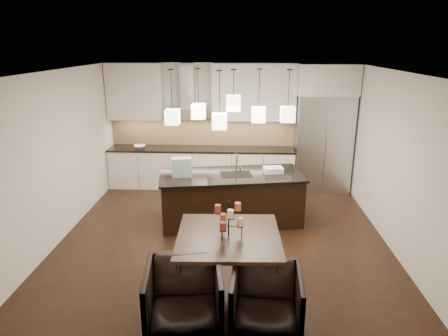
{
  "coord_description": "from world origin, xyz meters",
  "views": [
    {
      "loc": [
        0.3,
        -6.36,
        3.21
      ],
      "look_at": [
        0.0,
        0.2,
        1.15
      ],
      "focal_mm": 32.0,
      "sensor_mm": 36.0,
      "label": 1
    }
  ],
  "objects_px": {
    "refrigerator": "(322,143)",
    "dining_table": "(228,262)",
    "island_body": "(231,199)",
    "armchair_right": "(266,301)",
    "armchair_left": "(184,298)"
  },
  "relations": [
    {
      "from": "refrigerator",
      "to": "dining_table",
      "type": "xyz_separation_m",
      "value": [
        -1.95,
        -4.02,
        -0.67
      ]
    },
    {
      "from": "island_body",
      "to": "armchair_right",
      "type": "xyz_separation_m",
      "value": [
        0.48,
        -2.97,
        -0.07
      ]
    },
    {
      "from": "armchair_right",
      "to": "armchair_left",
      "type": "bearing_deg",
      "value": -174.77
    },
    {
      "from": "armchair_left",
      "to": "armchair_right",
      "type": "bearing_deg",
      "value": -5.09
    },
    {
      "from": "dining_table",
      "to": "armchair_right",
      "type": "bearing_deg",
      "value": -61.69
    },
    {
      "from": "island_body",
      "to": "dining_table",
      "type": "bearing_deg",
      "value": -98.81
    },
    {
      "from": "island_body",
      "to": "armchair_left",
      "type": "xyz_separation_m",
      "value": [
        -0.46,
        -3.0,
        -0.04
      ]
    },
    {
      "from": "refrigerator",
      "to": "island_body",
      "type": "distance_m",
      "value": 2.78
    },
    {
      "from": "refrigerator",
      "to": "island_body",
      "type": "bearing_deg",
      "value": -137.0
    },
    {
      "from": "refrigerator",
      "to": "armchair_left",
      "type": "height_order",
      "value": "refrigerator"
    },
    {
      "from": "armchair_right",
      "to": "refrigerator",
      "type": "bearing_deg",
      "value": 76.12
    },
    {
      "from": "refrigerator",
      "to": "dining_table",
      "type": "distance_m",
      "value": 4.52
    },
    {
      "from": "dining_table",
      "to": "armchair_right",
      "type": "height_order",
      "value": "dining_table"
    },
    {
      "from": "refrigerator",
      "to": "dining_table",
      "type": "height_order",
      "value": "refrigerator"
    },
    {
      "from": "island_body",
      "to": "armchair_right",
      "type": "relative_size",
      "value": 3.04
    }
  ]
}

